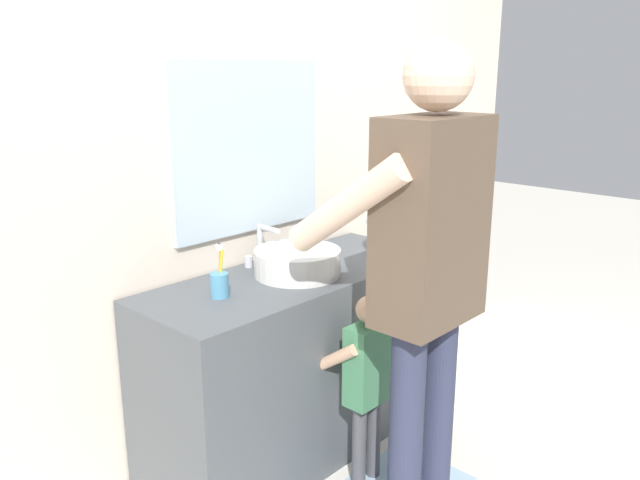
# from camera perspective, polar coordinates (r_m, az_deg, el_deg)

# --- Properties ---
(ground_plane) EXTENTS (14.00, 14.00, 0.00)m
(ground_plane) POSITION_cam_1_polar(r_m,az_deg,el_deg) (2.93, 2.29, -19.93)
(ground_plane) COLOR silver
(back_wall) EXTENTS (4.40, 0.10, 2.70)m
(back_wall) POSITION_cam_1_polar(r_m,az_deg,el_deg) (2.85, -7.00, 8.37)
(back_wall) COLOR beige
(back_wall) RESTS_ON ground
(vanity_cabinet) EXTENTS (1.39, 0.54, 0.83)m
(vanity_cabinet) POSITION_cam_1_polar(r_m,az_deg,el_deg) (2.89, -2.22, -10.84)
(vanity_cabinet) COLOR #4C5156
(vanity_cabinet) RESTS_ON ground
(sink_basin) EXTENTS (0.37, 0.37, 0.11)m
(sink_basin) POSITION_cam_1_polar(r_m,az_deg,el_deg) (2.70, -2.02, -1.95)
(sink_basin) COLOR silver
(sink_basin) RESTS_ON vanity_cabinet
(faucet) EXTENTS (0.18, 0.14, 0.18)m
(faucet) POSITION_cam_1_polar(r_m,az_deg,el_deg) (2.85, -5.18, -0.58)
(faucet) COLOR #B7BABF
(faucet) RESTS_ON vanity_cabinet
(toothbrush_cup) EXTENTS (0.07, 0.07, 0.21)m
(toothbrush_cup) POSITION_cam_1_polar(r_m,az_deg,el_deg) (2.48, -8.94, -3.83)
(toothbrush_cup) COLOR #4C8EB2
(toothbrush_cup) RESTS_ON vanity_cabinet
(child_toddler) EXTENTS (0.26, 0.26, 0.83)m
(child_toddler) POSITION_cam_1_polar(r_m,az_deg,el_deg) (2.62, 4.14, -11.87)
(child_toddler) COLOR #47474C
(child_toddler) RESTS_ON ground
(adult_parent) EXTENTS (0.55, 0.58, 1.77)m
(adult_parent) POSITION_cam_1_polar(r_m,az_deg,el_deg) (2.24, 9.40, -1.06)
(adult_parent) COLOR #2D334C
(adult_parent) RESTS_ON ground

